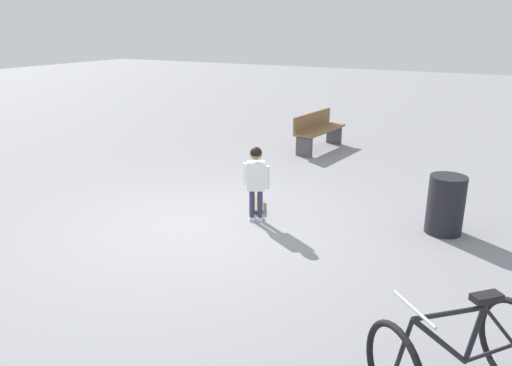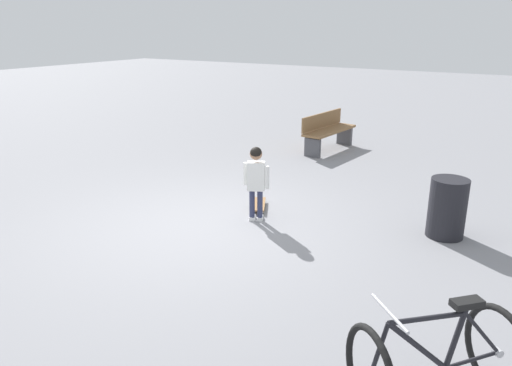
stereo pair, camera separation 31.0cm
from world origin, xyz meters
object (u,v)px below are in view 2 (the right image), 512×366
Objects in this scene: skateboard at (259,204)px; street_bench at (328,131)px; bicycle_mid at (437,361)px; trash_bin at (447,208)px; child_person at (256,176)px.

street_bench is (-3.83, -0.58, 0.36)m from skateboard.
bicycle_mid is 1.63× the size of trash_bin.
trash_bin is (-0.82, 2.37, -0.27)m from child_person.
child_person is 1.78× the size of skateboard.
bicycle_mid reaches higher than skateboard.
street_bench is at bearing -137.37° from trash_bin.
skateboard is 0.47× the size of bicycle_mid.
child_person is at bearing -128.65° from bicycle_mid.
trash_bin is (3.43, 3.16, -0.04)m from street_bench.
bicycle_mid is (2.34, 2.92, -0.28)m from child_person.
street_bench is (-6.59, -3.71, 0.04)m from bicycle_mid.
street_bench is at bearing -171.45° from skateboard.
skateboard is 2.63m from trash_bin.
child_person is 3.75m from bicycle_mid.
child_person is 0.76m from skateboard.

